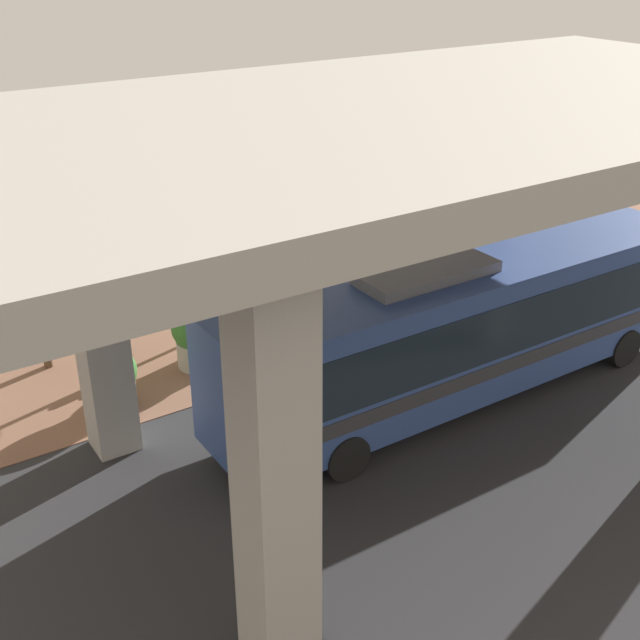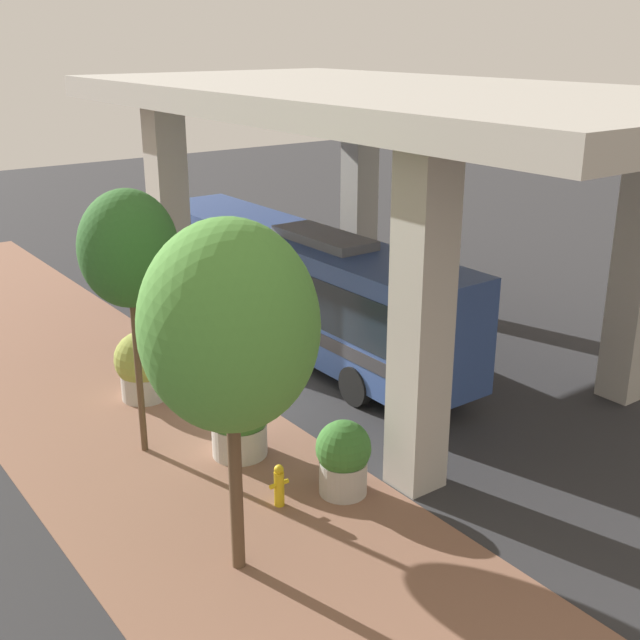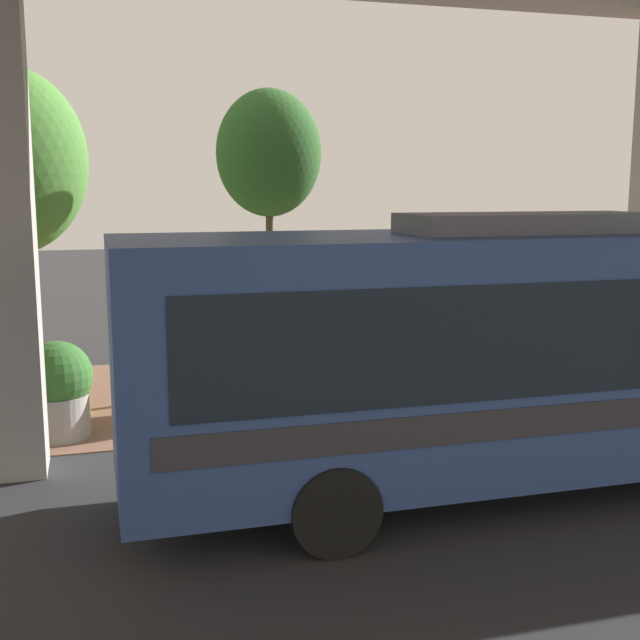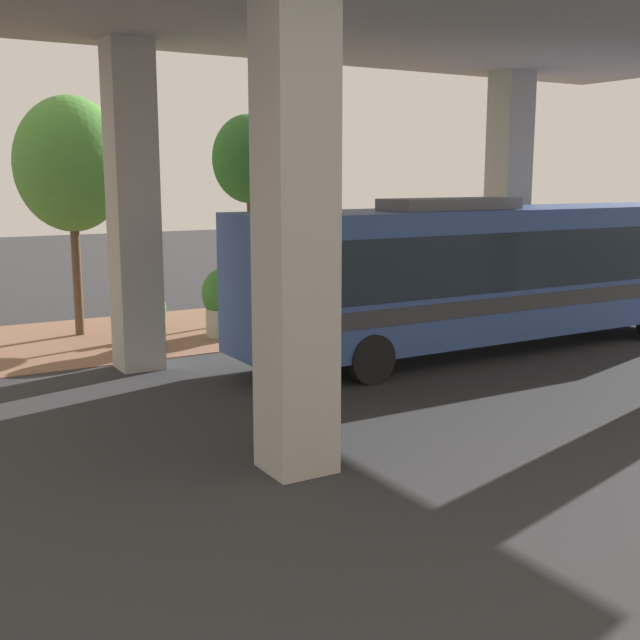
{
  "view_description": "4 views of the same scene",
  "coord_description": "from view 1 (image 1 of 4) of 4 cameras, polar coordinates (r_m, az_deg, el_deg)",
  "views": [
    {
      "loc": [
        14.91,
        -9.35,
        10.07
      ],
      "look_at": [
        0.92,
        -0.22,
        1.84
      ],
      "focal_mm": 45.0,
      "sensor_mm": 36.0,
      "label": 1
    },
    {
      "loc": [
        -9.41,
        -15.43,
        8.53
      ],
      "look_at": [
        1.19,
        -1.09,
        2.16
      ],
      "focal_mm": 45.0,
      "sensor_mm": 36.0,
      "label": 2
    },
    {
      "loc": [
        11.85,
        -4.05,
        3.9
      ],
      "look_at": [
        1.28,
        -1.04,
        2.06
      ],
      "focal_mm": 45.0,
      "sensor_mm": 36.0,
      "label": 3
    },
    {
      "loc": [
        16.92,
        -10.39,
        4.07
      ],
      "look_at": [
        1.38,
        -1.23,
        0.81
      ],
      "focal_mm": 45.0,
      "sensor_mm": 36.0,
      "label": 4
    }
  ],
  "objects": [
    {
      "name": "bus",
      "position": [
        18.62,
        10.33,
        -0.13
      ],
      "size": [
        2.6,
        12.66,
        3.57
      ],
      "color": "#334C8C",
      "rests_on": "ground"
    },
    {
      "name": "planter_back",
      "position": [
        18.9,
        -14.45,
        -4.1
      ],
      "size": [
        1.09,
        1.09,
        1.55
      ],
      "color": "#ADA89E",
      "rests_on": "ground"
    },
    {
      "name": "sidewalk_strip",
      "position": [
        22.56,
        -4.98,
        -0.37
      ],
      "size": [
        6.0,
        40.0,
        0.02
      ],
      "color": "#845B47",
      "rests_on": "ground"
    },
    {
      "name": "planter_front",
      "position": [
        22.3,
        -0.15,
        1.86
      ],
      "size": [
        1.38,
        1.38,
        1.74
      ],
      "color": "#ADA89E",
      "rests_on": "ground"
    },
    {
      "name": "fire_hydrant",
      "position": [
        20.22,
        -14.59,
        -3.13
      ],
      "size": [
        0.41,
        0.2,
        0.89
      ],
      "color": "gold",
      "rests_on": "ground"
    },
    {
      "name": "ground_plane",
      "position": [
        20.27,
        -0.9,
        -3.58
      ],
      "size": [
        80.0,
        80.0,
        0.0
      ],
      "primitive_type": "plane",
      "color": "#2D2D30",
      "rests_on": "ground"
    },
    {
      "name": "planter_middle",
      "position": [
        20.31,
        -8.6,
        -0.94
      ],
      "size": [
        1.39,
        1.39,
        1.8
      ],
      "color": "#ADA89E",
      "rests_on": "ground"
    },
    {
      "name": "overpass",
      "position": [
        14.82,
        7.39,
        11.77
      ],
      "size": [
        9.4,
        18.44,
        7.37
      ],
      "color": "#ADA89E",
      "rests_on": "ground"
    },
    {
      "name": "street_tree_far",
      "position": [
        20.88,
        -7.67,
        10.5
      ],
      "size": [
        2.0,
        2.0,
        5.72
      ],
      "color": "brown",
      "rests_on": "ground"
    },
    {
      "name": "street_tree_near",
      "position": [
        19.89,
        -20.49,
        7.78
      ],
      "size": [
        2.79,
        2.79,
        6.03
      ],
      "color": "brown",
      "rests_on": "ground"
    }
  ]
}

